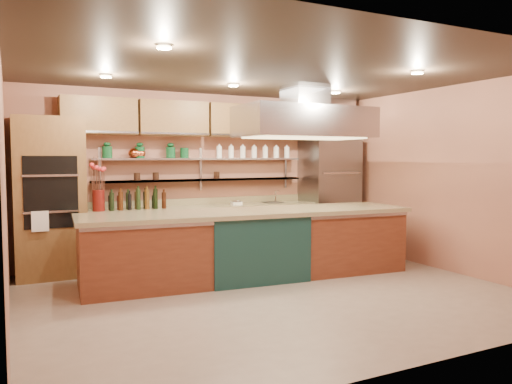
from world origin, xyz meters
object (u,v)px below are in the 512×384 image
kitchen_scale (236,202)px  copper_kettle (134,153)px  refrigerator (329,194)px  island (250,244)px  green_canister (184,153)px  flower_vase (99,200)px

kitchen_scale → copper_kettle: bearing=173.0°
copper_kettle → refrigerator: bearing=-3.7°
kitchen_scale → refrigerator: bearing=0.2°
refrigerator → island: 2.64m
green_canister → copper_kettle: bearing=180.0°
flower_vase → kitchen_scale: 2.25m
island → kitchen_scale: size_ratio=28.17×
refrigerator → copper_kettle: bearing=176.3°
island → flower_vase: (-1.89, 1.29, 0.60)m
island → kitchen_scale: bearing=78.9°
flower_vase → copper_kettle: (0.59, 0.22, 0.70)m
island → green_canister: (-0.48, 1.51, 1.31)m
island → green_canister: green_canister is taller
island → flower_vase: size_ratio=14.71×
kitchen_scale → green_canister: (-0.83, 0.22, 0.82)m
flower_vase → green_canister: bearing=8.9°
refrigerator → flower_vase: refrigerator is taller
island → flower_vase: flower_vase is taller
island → green_canister: 2.05m
flower_vase → kitchen_scale: flower_vase is taller
flower_vase → green_canister: green_canister is taller
refrigerator → green_canister: (-2.72, 0.23, 0.75)m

